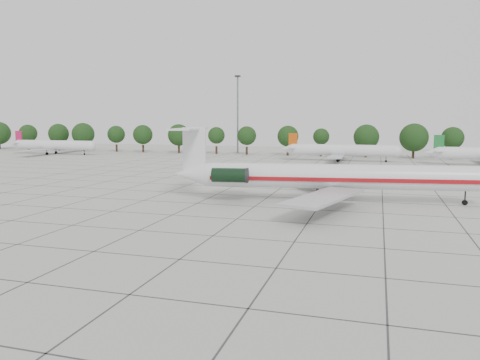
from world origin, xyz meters
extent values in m
plane|color=beige|center=(0.00, 0.00, 0.00)|extent=(260.00, 260.00, 0.00)
cube|color=#383838|center=(0.00, 15.00, 0.01)|extent=(170.00, 170.00, 0.02)
cylinder|color=silver|center=(10.36, 6.37, 3.55)|extent=(36.56, 8.80, 3.34)
cone|color=silver|center=(-10.18, 3.24, 3.55)|extent=(5.51, 4.07, 3.34)
cube|color=maroon|center=(10.10, 8.04, 3.29)|extent=(35.07, 5.40, 0.56)
cube|color=maroon|center=(10.61, 4.69, 3.29)|extent=(35.07, 5.40, 0.56)
cube|color=#B7BABC|center=(6.48, 15.00, 2.18)|extent=(12.30, 15.23, 0.30)
cube|color=#B7BABC|center=(9.23, -3.03, 2.18)|extent=(8.75, 15.90, 0.30)
cube|color=black|center=(-4.51, 6.40, 3.85)|extent=(2.40, 1.64, 0.25)
cylinder|color=black|center=(-4.62, 7.11, 3.85)|extent=(5.10, 2.64, 1.93)
cube|color=black|center=(-3.82, 1.90, 3.85)|extent=(2.40, 1.64, 0.25)
cylinder|color=black|center=(-3.72, 1.20, 3.85)|extent=(5.10, 2.64, 1.93)
cube|color=silver|center=(-9.68, 3.31, 7.09)|extent=(3.25, 0.77, 6.08)
cube|color=silver|center=(-10.38, 3.20, 9.93)|extent=(4.84, 12.48, 0.22)
cylinder|color=black|center=(26.38, 8.81, 0.96)|extent=(0.23, 0.23, 1.93)
cylinder|color=black|center=(26.38, 8.81, 0.35)|extent=(0.74, 0.39, 0.71)
cylinder|color=black|center=(6.95, 8.51, 1.32)|extent=(0.28, 0.28, 1.82)
cylinder|color=black|center=(6.95, 8.51, 0.51)|extent=(1.09, 0.75, 1.01)
cylinder|color=black|center=(7.75, 3.30, 1.32)|extent=(0.28, 0.28, 1.82)
cylinder|color=black|center=(7.75, 3.30, 0.51)|extent=(1.09, 0.75, 1.01)
cylinder|color=silver|center=(-84.47, 68.68, 3.00)|extent=(27.20, 3.00, 3.00)
cube|color=#B7BABC|center=(-85.47, 68.68, 1.80)|extent=(3.50, 27.20, 0.25)
cube|color=#B8134B|center=(-97.91, 68.68, 5.60)|extent=(2.40, 0.25, 3.60)
cylinder|color=black|center=(-85.47, 70.88, 0.40)|extent=(0.80, 0.45, 0.80)
cylinder|color=black|center=(-85.47, 66.48, 0.40)|extent=(0.80, 0.45, 0.80)
cylinder|color=silver|center=(6.03, 69.82, 3.00)|extent=(27.20, 3.00, 3.00)
cube|color=#B7BABC|center=(5.03, 69.82, 1.80)|extent=(3.50, 27.20, 0.25)
cube|color=#BB480B|center=(-7.41, 69.82, 5.60)|extent=(2.40, 0.25, 3.60)
cylinder|color=black|center=(5.03, 72.02, 0.40)|extent=(0.80, 0.45, 0.80)
cylinder|color=black|center=(5.03, 67.62, 0.40)|extent=(0.80, 0.45, 0.80)
cube|color=#176A2B|center=(29.48, 66.66, 5.60)|extent=(2.40, 0.25, 3.60)
cylinder|color=#332114|center=(-121.40, 85.00, 1.25)|extent=(0.70, 0.70, 2.50)
cylinder|color=#332114|center=(-108.21, 85.00, 1.25)|extent=(0.70, 0.70, 2.50)
sphere|color=black|center=(-108.21, 85.00, 6.00)|extent=(6.44, 6.44, 6.44)
cylinder|color=#332114|center=(-95.02, 85.00, 1.25)|extent=(0.70, 0.70, 2.50)
sphere|color=black|center=(-95.02, 85.00, 6.00)|extent=(7.14, 7.14, 7.14)
cylinder|color=#332114|center=(-84.83, 85.00, 1.25)|extent=(0.70, 0.70, 2.50)
sphere|color=black|center=(-84.83, 85.00, 6.00)|extent=(7.79, 7.79, 7.79)
cylinder|color=#332114|center=(-71.64, 85.00, 1.25)|extent=(0.70, 0.70, 2.50)
sphere|color=black|center=(-71.64, 85.00, 6.00)|extent=(5.94, 5.94, 5.94)
cylinder|color=#332114|center=(-61.45, 85.00, 1.25)|extent=(0.70, 0.70, 2.50)
sphere|color=black|center=(-61.45, 85.00, 6.00)|extent=(6.57, 6.57, 6.57)
cylinder|color=#332114|center=(-48.26, 85.00, 1.25)|extent=(0.70, 0.70, 2.50)
sphere|color=black|center=(-48.26, 85.00, 6.00)|extent=(7.15, 7.15, 7.15)
cylinder|color=#332114|center=(-35.07, 85.00, 1.25)|extent=(0.70, 0.70, 2.50)
sphere|color=black|center=(-35.07, 85.00, 6.00)|extent=(5.43, 5.43, 5.43)
cylinder|color=#332114|center=(-24.88, 85.00, 1.25)|extent=(0.70, 0.70, 2.50)
sphere|color=black|center=(-24.88, 85.00, 6.00)|extent=(5.99, 5.99, 5.99)
cylinder|color=#332114|center=(-11.69, 85.00, 1.25)|extent=(0.70, 0.70, 2.50)
sphere|color=black|center=(-11.69, 85.00, 6.00)|extent=(6.50, 6.50, 6.50)
cylinder|color=#332114|center=(-1.50, 85.00, 1.25)|extent=(0.70, 0.70, 2.50)
sphere|color=black|center=(-1.50, 85.00, 6.00)|extent=(4.93, 4.93, 4.93)
cylinder|color=#332114|center=(11.69, 85.00, 1.25)|extent=(0.70, 0.70, 2.50)
sphere|color=black|center=(11.69, 85.00, 6.00)|extent=(7.40, 7.40, 7.40)
cylinder|color=#332114|center=(24.88, 85.00, 1.25)|extent=(0.70, 0.70, 2.50)
sphere|color=black|center=(24.88, 85.00, 6.00)|extent=(8.08, 8.08, 8.08)
cylinder|color=#332114|center=(35.07, 85.00, 1.25)|extent=(0.70, 0.70, 2.50)
sphere|color=black|center=(35.07, 85.00, 6.00)|extent=(6.17, 6.17, 6.17)
cylinder|color=slate|center=(-30.00, 92.00, 12.50)|extent=(0.56, 0.56, 25.00)
cube|color=black|center=(-30.00, 92.00, 25.20)|extent=(1.60, 1.60, 0.50)
camera|label=1|loc=(15.14, -57.86, 11.34)|focal=35.00mm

